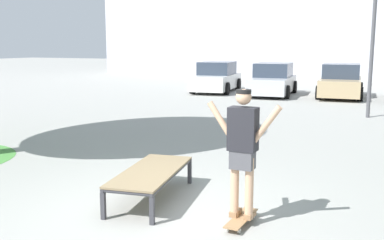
# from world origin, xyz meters

# --- Properties ---
(ground_plane) EXTENTS (120.00, 120.00, 0.00)m
(ground_plane) POSITION_xyz_m (0.00, 0.00, 0.00)
(ground_plane) COLOR #999993
(skate_box) EXTENTS (1.05, 2.00, 0.46)m
(skate_box) POSITION_xyz_m (-0.37, 0.41, 0.41)
(skate_box) COLOR #38383D
(skate_box) RESTS_ON ground
(skateboard) EXTENTS (0.23, 0.81, 0.09)m
(skateboard) POSITION_xyz_m (1.18, 0.06, 0.08)
(skateboard) COLOR #9E754C
(skateboard) RESTS_ON ground
(skater) EXTENTS (1.00, 0.29, 1.69)m
(skater) POSITION_xyz_m (1.18, 0.06, 1.07)
(skater) COLOR tan
(skater) RESTS_ON skateboard
(car_white) EXTENTS (2.28, 4.37, 1.50)m
(car_white) POSITION_xyz_m (-5.30, 15.80, 0.69)
(car_white) COLOR silver
(car_white) RESTS_ON ground
(car_silver) EXTENTS (2.18, 4.33, 1.50)m
(car_silver) POSITION_xyz_m (-2.30, 15.38, 0.69)
(car_silver) COLOR #B7BABF
(car_silver) RESTS_ON ground
(car_tan) EXTENTS (2.14, 4.31, 1.50)m
(car_tan) POSITION_xyz_m (0.70, 15.86, 0.69)
(car_tan) COLOR tan
(car_tan) RESTS_ON ground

